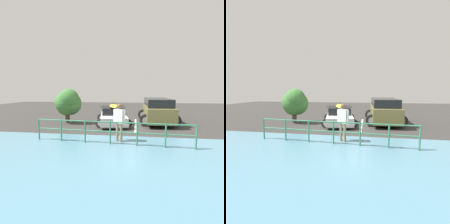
# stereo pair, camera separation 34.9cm
# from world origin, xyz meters

# --- Properties ---
(ground_plane) EXTENTS (44.00, 44.00, 0.02)m
(ground_plane) POSITION_xyz_m (0.00, 0.00, -0.01)
(ground_plane) COLOR #383533
(ground_plane) RESTS_ON ground
(parking_stripe) EXTENTS (0.12, 4.84, 0.00)m
(parking_stripe) POSITION_xyz_m (-0.90, -0.35, 0.00)
(parking_stripe) COLOR silver
(parking_stripe) RESTS_ON ground
(sedan_car) EXTENTS (2.71, 4.17, 1.49)m
(sedan_car) POSITION_xyz_m (0.66, -0.39, 0.58)
(sedan_car) COLOR silver
(sedan_car) RESTS_ON ground
(suv_car) EXTENTS (2.75, 4.91, 1.80)m
(suv_car) POSITION_xyz_m (-2.46, -1.35, 0.94)
(suv_car) COLOR brown
(suv_car) RESTS_ON ground
(person_bystander) EXTENTS (0.59, 0.45, 1.78)m
(person_bystander) POSITION_xyz_m (-0.16, 3.70, 1.07)
(person_bystander) COLOR gray
(person_bystander) RESTS_ON ground
(railing_fence) EXTENTS (7.16, 0.59, 1.02)m
(railing_fence) POSITION_xyz_m (0.20, 4.16, 0.66)
(railing_fence) COLOR #387F5B
(railing_fence) RESTS_ON ground
(bush_near_left) EXTENTS (1.86, 1.88, 2.50)m
(bush_near_left) POSITION_xyz_m (3.99, -0.42, 1.48)
(bush_near_left) COLOR #4C3828
(bush_near_left) RESTS_ON ground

